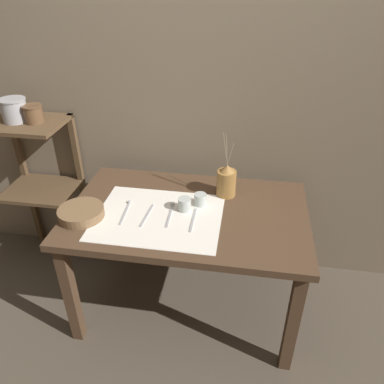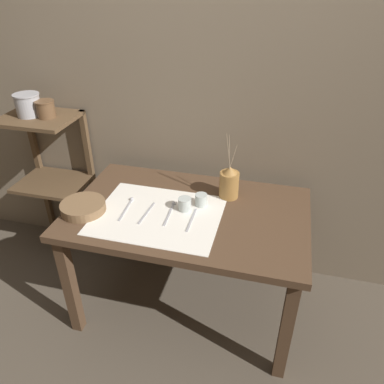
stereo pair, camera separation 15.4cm
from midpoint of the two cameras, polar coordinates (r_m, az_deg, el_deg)
name	(u,v)px [view 1 (the left image)]	position (r m, az deg, el deg)	size (l,w,h in m)	color
ground_plane	(188,303)	(2.50, -2.41, -16.58)	(12.00, 12.00, 0.00)	brown
stone_wall_back	(202,95)	(2.27, -0.49, 14.59)	(7.00, 0.06, 2.40)	#7A6B56
wooden_table	(188,224)	(2.08, -2.79, -4.90)	(1.29, 0.80, 0.72)	#4C3523
wooden_shelf_unit	(40,166)	(2.65, -23.75, 3.65)	(0.45, 0.36, 1.06)	brown
linen_cloth	(159,217)	(1.99, -7.34, -3.81)	(0.66, 0.52, 0.00)	white
pitcher_with_flowers	(226,181)	(2.11, 3.19, 1.59)	(0.11, 0.11, 0.38)	olive
wooden_bowl	(81,213)	(2.07, -18.61, -3.08)	(0.24, 0.24, 0.05)	brown
glass_tumbler_near	(185,204)	(2.01, -3.31, -1.89)	(0.07, 0.07, 0.07)	#B7C1BC
glass_tumbler_far	(200,199)	(2.05, -0.89, -1.19)	(0.07, 0.07, 0.07)	#B7C1BC
spoon_outer	(128,207)	(2.08, -11.88, -2.28)	(0.03, 0.22, 0.02)	#A8A8AD
fork_inner	(147,215)	(2.00, -9.09, -3.60)	(0.03, 0.21, 0.00)	#A8A8AD
spoon_inner	(172,209)	(2.03, -5.31, -2.65)	(0.03, 0.22, 0.02)	#A8A8AD
knife_center	(193,220)	(1.95, -2.10, -4.32)	(0.01, 0.21, 0.00)	#A8A8AD
metal_pot_large	(14,109)	(2.51, -27.15, 11.10)	(0.16, 0.16, 0.14)	#A8A8AD
metal_pot_small	(33,113)	(2.45, -24.77, 10.81)	(0.12, 0.12, 0.10)	brown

